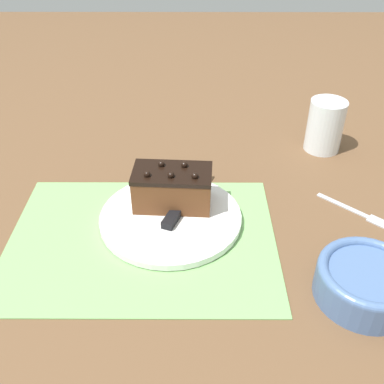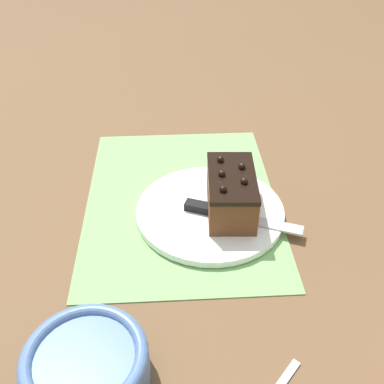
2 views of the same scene
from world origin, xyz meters
name	(u,v)px [view 1 (image 1 of 2)]	position (x,y,z in m)	size (l,w,h in m)	color
ground_plane	(142,239)	(0.00, 0.00, 0.00)	(3.00, 3.00, 0.00)	brown
placemat_woven	(142,239)	(0.00, 0.00, 0.00)	(0.46, 0.34, 0.00)	#7AB266
cake_plate	(171,217)	(-0.05, -0.05, 0.01)	(0.26, 0.26, 0.01)	white
chocolate_cake	(172,187)	(-0.05, -0.08, 0.05)	(0.15, 0.09, 0.08)	brown
serving_knife	(181,206)	(-0.07, -0.07, 0.02)	(0.09, 0.19, 0.01)	black
drinking_glass	(325,126)	(-0.38, -0.31, 0.06)	(0.08, 0.08, 0.12)	white
small_bowl	(366,281)	(-0.34, 0.12, 0.03)	(0.15, 0.15, 0.06)	#4C6B9E
dessert_fork	(360,213)	(-0.40, -0.07, 0.00)	(0.12, 0.11, 0.01)	#B7BABF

